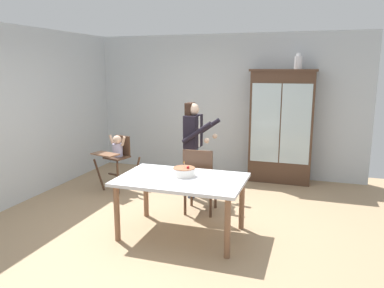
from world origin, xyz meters
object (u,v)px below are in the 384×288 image
(china_cabinet, at_px, (281,126))
(adult_person, at_px, (194,138))
(dining_table, at_px, (181,185))
(birthday_cake, at_px, (184,172))
(high_chair_with_toddler, at_px, (117,153))
(ceramic_vase, at_px, (298,62))
(dining_chair_far_side, at_px, (199,177))

(china_cabinet, height_order, adult_person, china_cabinet)
(dining_table, height_order, birthday_cake, birthday_cake)
(high_chair_with_toddler, xyz_separation_m, birthday_cake, (1.65, -1.24, 0.14))
(china_cabinet, distance_m, birthday_cake, 2.80)
(china_cabinet, relative_size, adult_person, 1.34)
(high_chair_with_toddler, xyz_separation_m, adult_person, (1.35, 0.07, 0.31))
(dining_table, relative_size, birthday_cake, 5.53)
(adult_person, bearing_deg, dining_table, -164.67)
(ceramic_vase, distance_m, high_chair_with_toddler, 3.49)
(ceramic_vase, height_order, adult_person, ceramic_vase)
(birthday_cake, bearing_deg, high_chair_with_toddler, 142.99)
(ceramic_vase, bearing_deg, dining_chair_far_side, -120.25)
(china_cabinet, distance_m, adult_person, 1.81)
(adult_person, xyz_separation_m, birthday_cake, (0.30, -1.31, -0.17))
(high_chair_with_toddler, relative_size, dining_table, 0.61)
(adult_person, bearing_deg, dining_chair_far_side, -152.60)
(ceramic_vase, height_order, dining_chair_far_side, ceramic_vase)
(ceramic_vase, height_order, birthday_cake, ceramic_vase)
(dining_chair_far_side, bearing_deg, china_cabinet, -119.05)
(ceramic_vase, distance_m, dining_chair_far_side, 2.83)
(ceramic_vase, xyz_separation_m, adult_person, (-1.48, -1.31, -1.20))
(china_cabinet, distance_m, dining_chair_far_side, 2.26)
(china_cabinet, relative_size, high_chair_with_toddler, 2.15)
(adult_person, distance_m, birthday_cake, 1.36)
(china_cabinet, bearing_deg, birthday_cake, -109.77)
(high_chair_with_toddler, bearing_deg, dining_chair_far_side, -5.55)
(birthday_cake, distance_m, dining_chair_far_side, 0.66)
(adult_person, bearing_deg, birthday_cake, -163.74)
(dining_table, bearing_deg, birthday_cake, 88.98)
(ceramic_vase, relative_size, adult_person, 0.18)
(high_chair_with_toddler, relative_size, birthday_cake, 3.39)
(birthday_cake, bearing_deg, ceramic_vase, 65.82)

